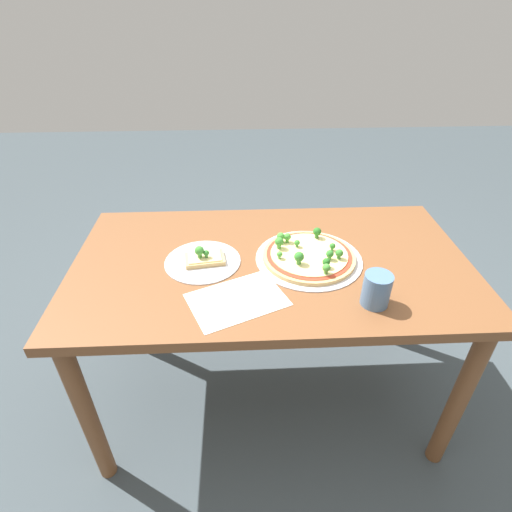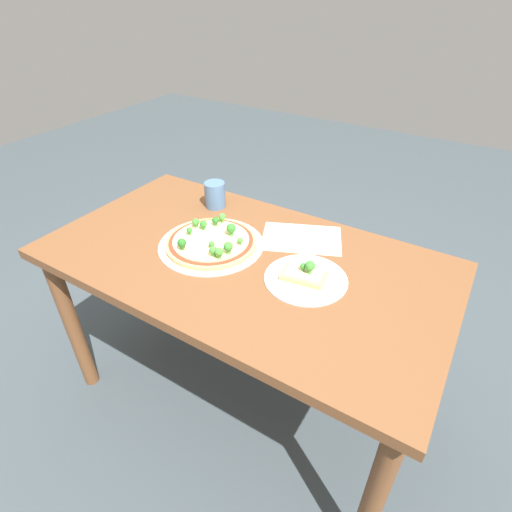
{
  "view_description": "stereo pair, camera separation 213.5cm",
  "coord_description": "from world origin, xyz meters",
  "px_view_note": "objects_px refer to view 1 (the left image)",
  "views": [
    {
      "loc": [
        -0.11,
        -1.15,
        1.54
      ],
      "look_at": [
        -0.05,
        -0.0,
        0.76
      ],
      "focal_mm": 28.0,
      "sensor_mm": 36.0,
      "label": 1
    },
    {
      "loc": [
        -0.63,
        0.92,
        1.53
      ],
      "look_at": [
        -0.05,
        -0.0,
        0.76
      ],
      "focal_mm": 28.0,
      "sensor_mm": 36.0,
      "label": 2
    }
  ],
  "objects_px": {
    "pizza_tray_slice": "(203,260)",
    "dining_table": "(271,281)",
    "pizza_tray_whole": "(309,255)",
    "drinking_cup": "(376,290)"
  },
  "relations": [
    {
      "from": "pizza_tray_slice",
      "to": "dining_table",
      "type": "bearing_deg",
      "value": 1.16
    },
    {
      "from": "pizza_tray_whole",
      "to": "drinking_cup",
      "type": "relative_size",
      "value": 3.55
    },
    {
      "from": "pizza_tray_slice",
      "to": "drinking_cup",
      "type": "xyz_separation_m",
      "value": [
        0.53,
        -0.24,
        0.04
      ]
    },
    {
      "from": "dining_table",
      "to": "drinking_cup",
      "type": "height_order",
      "value": "drinking_cup"
    },
    {
      "from": "pizza_tray_whole",
      "to": "drinking_cup",
      "type": "distance_m",
      "value": 0.3
    },
    {
      "from": "pizza_tray_slice",
      "to": "drinking_cup",
      "type": "height_order",
      "value": "drinking_cup"
    },
    {
      "from": "dining_table",
      "to": "pizza_tray_slice",
      "type": "xyz_separation_m",
      "value": [
        -0.24,
        -0.0,
        0.11
      ]
    },
    {
      "from": "dining_table",
      "to": "pizza_tray_whole",
      "type": "distance_m",
      "value": 0.17
    },
    {
      "from": "pizza_tray_whole",
      "to": "pizza_tray_slice",
      "type": "bearing_deg",
      "value": -179.07
    },
    {
      "from": "dining_table",
      "to": "pizza_tray_slice",
      "type": "height_order",
      "value": "pizza_tray_slice"
    }
  ]
}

